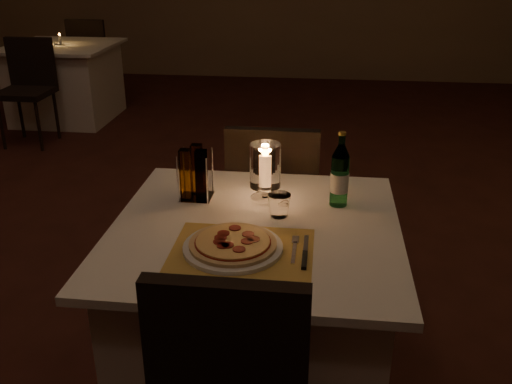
# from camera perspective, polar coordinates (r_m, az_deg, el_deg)

# --- Properties ---
(floor) EXTENTS (8.00, 10.00, 0.02)m
(floor) POSITION_cam_1_polar(r_m,az_deg,el_deg) (3.06, -2.84, -9.10)
(floor) COLOR #441C16
(floor) RESTS_ON ground
(main_table) EXTENTS (1.00, 1.00, 0.74)m
(main_table) POSITION_cam_1_polar(r_m,az_deg,el_deg) (2.17, -0.06, -12.03)
(main_table) COLOR white
(main_table) RESTS_ON ground
(chair_far) EXTENTS (0.42, 0.42, 0.90)m
(chair_far) POSITION_cam_1_polar(r_m,az_deg,el_deg) (2.71, 1.77, -0.18)
(chair_far) COLOR black
(chair_far) RESTS_ON ground
(placemat) EXTENTS (0.45, 0.34, 0.00)m
(placemat) POSITION_cam_1_polar(r_m,az_deg,el_deg) (1.83, -1.38, -5.87)
(placemat) COLOR gold
(placemat) RESTS_ON main_table
(plate) EXTENTS (0.32, 0.32, 0.01)m
(plate) POSITION_cam_1_polar(r_m,az_deg,el_deg) (1.83, -2.32, -5.56)
(plate) COLOR white
(plate) RESTS_ON placemat
(pizza) EXTENTS (0.28, 0.28, 0.02)m
(pizza) POSITION_cam_1_polar(r_m,az_deg,el_deg) (1.82, -2.33, -5.11)
(pizza) COLOR #D8B77F
(pizza) RESTS_ON plate
(fork) EXTENTS (0.02, 0.18, 0.00)m
(fork) POSITION_cam_1_polar(r_m,az_deg,el_deg) (1.84, 3.88, -5.54)
(fork) COLOR silver
(fork) RESTS_ON placemat
(knife) EXTENTS (0.02, 0.22, 0.01)m
(knife) POSITION_cam_1_polar(r_m,az_deg,el_deg) (1.78, 4.90, -6.46)
(knife) COLOR black
(knife) RESTS_ON placemat
(tumbler) EXTENTS (0.08, 0.08, 0.08)m
(tumbler) POSITION_cam_1_polar(r_m,az_deg,el_deg) (2.04, 2.33, -1.33)
(tumbler) COLOR white
(tumbler) RESTS_ON main_table
(water_bottle) EXTENTS (0.07, 0.07, 0.28)m
(water_bottle) POSITION_cam_1_polar(r_m,az_deg,el_deg) (2.12, 8.37, 1.58)
(water_bottle) COLOR #5DAE76
(water_bottle) RESTS_ON main_table
(hurricane_candle) EXTENTS (0.12, 0.12, 0.22)m
(hurricane_candle) POSITION_cam_1_polar(r_m,az_deg,el_deg) (2.13, 0.92, 2.45)
(hurricane_candle) COLOR white
(hurricane_candle) RESTS_ON main_table
(cruet_caddy) EXTENTS (0.12, 0.12, 0.21)m
(cruet_caddy) POSITION_cam_1_polar(r_m,az_deg,el_deg) (2.16, -6.13, 1.67)
(cruet_caddy) COLOR white
(cruet_caddy) RESTS_ON main_table
(neighbor_table_left) EXTENTS (1.00, 1.00, 0.74)m
(neighbor_table_left) POSITION_cam_1_polar(r_m,az_deg,el_deg) (6.07, -18.49, 10.39)
(neighbor_table_left) COLOR white
(neighbor_table_left) RESTS_ON ground
(neighbor_chair_la) EXTENTS (0.42, 0.42, 0.90)m
(neighbor_chair_la) POSITION_cam_1_polar(r_m,az_deg,el_deg) (5.41, -21.82, 10.33)
(neighbor_chair_la) COLOR black
(neighbor_chair_la) RESTS_ON ground
(neighbor_chair_lb) EXTENTS (0.42, 0.42, 0.90)m
(neighbor_chair_lb) POSITION_cam_1_polar(r_m,az_deg,el_deg) (6.68, -16.15, 13.33)
(neighbor_chair_lb) COLOR black
(neighbor_chair_lb) RESTS_ON ground
(neighbor_candle_left) EXTENTS (0.03, 0.03, 0.11)m
(neighbor_candle_left) POSITION_cam_1_polar(r_m,az_deg,el_deg) (6.00, -19.01, 14.23)
(neighbor_candle_left) COLOR white
(neighbor_candle_left) RESTS_ON neighbor_table_left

